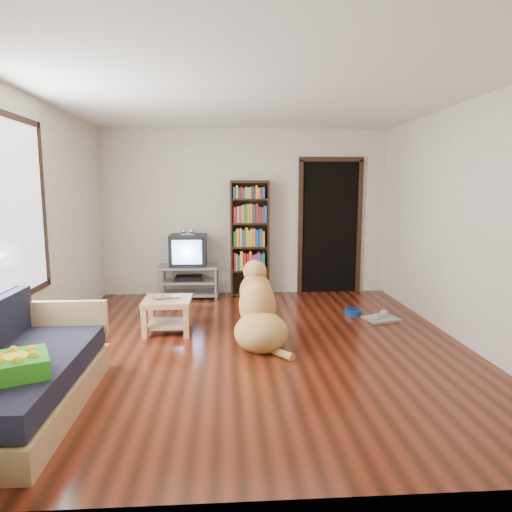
{
  "coord_description": "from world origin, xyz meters",
  "views": [
    {
      "loc": [
        -0.32,
        -4.74,
        1.68
      ],
      "look_at": [
        0.03,
        0.49,
        0.9
      ],
      "focal_mm": 32.0,
      "sensor_mm": 36.0,
      "label": 1
    }
  ],
  "objects": [
    {
      "name": "ground",
      "position": [
        0.0,
        0.0,
        0.0
      ],
      "size": [
        5.0,
        5.0,
        0.0
      ],
      "primitive_type": "plane",
      "color": "#5D1F0F",
      "rests_on": "ground"
    },
    {
      "name": "ceiling",
      "position": [
        0.0,
        0.0,
        2.6
      ],
      "size": [
        5.0,
        5.0,
        0.0
      ],
      "primitive_type": "plane",
      "rotation": [
        3.14,
        0.0,
        0.0
      ],
      "color": "white",
      "rests_on": "ground"
    },
    {
      "name": "wall_back",
      "position": [
        0.0,
        2.5,
        1.3
      ],
      "size": [
        4.5,
        0.0,
        4.5
      ],
      "primitive_type": "plane",
      "rotation": [
        1.57,
        0.0,
        0.0
      ],
      "color": "beige",
      "rests_on": "ground"
    },
    {
      "name": "wall_front",
      "position": [
        0.0,
        -2.5,
        1.3
      ],
      "size": [
        4.5,
        0.0,
        4.5
      ],
      "primitive_type": "plane",
      "rotation": [
        -1.57,
        0.0,
        0.0
      ],
      "color": "beige",
      "rests_on": "ground"
    },
    {
      "name": "wall_left",
      "position": [
        -2.25,
        0.0,
        1.3
      ],
      "size": [
        0.0,
        5.0,
        5.0
      ],
      "primitive_type": "plane",
      "rotation": [
        1.57,
        0.0,
        1.57
      ],
      "color": "beige",
      "rests_on": "ground"
    },
    {
      "name": "wall_right",
      "position": [
        2.25,
        0.0,
        1.3
      ],
      "size": [
        0.0,
        5.0,
        5.0
      ],
      "primitive_type": "plane",
      "rotation": [
        1.57,
        0.0,
        -1.57
      ],
      "color": "beige",
      "rests_on": "ground"
    },
    {
      "name": "green_cushion",
      "position": [
        -1.75,
        -1.69,
        0.49
      ],
      "size": [
        0.53,
        0.53,
        0.13
      ],
      "primitive_type": "cube",
      "rotation": [
        0.0,
        0.0,
        0.44
      ],
      "color": "green",
      "rests_on": "sofa"
    },
    {
      "name": "laptop",
      "position": [
        -1.01,
        0.48,
        0.41
      ],
      "size": [
        0.38,
        0.3,
        0.03
      ],
      "primitive_type": "imported",
      "rotation": [
        0.0,
        0.0,
        0.31
      ],
      "color": "silver",
      "rests_on": "coffee_table"
    },
    {
      "name": "dog_bowl",
      "position": [
        1.37,
        1.08,
        0.04
      ],
      "size": [
        0.22,
        0.22,
        0.08
      ],
      "primitive_type": "cylinder",
      "color": "navy",
      "rests_on": "ground"
    },
    {
      "name": "grey_rag",
      "position": [
        1.67,
        0.83,
        0.01
      ],
      "size": [
        0.47,
        0.42,
        0.03
      ],
      "primitive_type": "cube",
      "rotation": [
        0.0,
        0.0,
        0.28
      ],
      "color": "#969696",
      "rests_on": "ground"
    },
    {
      "name": "window",
      "position": [
        -2.23,
        -0.5,
        1.5
      ],
      "size": [
        0.03,
        1.46,
        1.7
      ],
      "color": "white",
      "rests_on": "wall_left"
    },
    {
      "name": "doorway",
      "position": [
        1.35,
        2.48,
        1.12
      ],
      "size": [
        1.03,
        0.05,
        2.19
      ],
      "color": "black",
      "rests_on": "wall_back"
    },
    {
      "name": "tv_stand",
      "position": [
        -0.9,
        2.25,
        0.27
      ],
      "size": [
        0.9,
        0.45,
        0.5
      ],
      "color": "#99999E",
      "rests_on": "ground"
    },
    {
      "name": "crt_tv",
      "position": [
        -0.9,
        2.27,
        0.74
      ],
      "size": [
        0.55,
        0.52,
        0.58
      ],
      "color": "black",
      "rests_on": "tv_stand"
    },
    {
      "name": "bookshelf",
      "position": [
        0.05,
        2.34,
        1.0
      ],
      "size": [
        0.6,
        0.3,
        1.8
      ],
      "color": "black",
      "rests_on": "ground"
    },
    {
      "name": "sofa",
      "position": [
        -1.87,
        -1.38,
        0.26
      ],
      "size": [
        0.8,
        1.8,
        0.8
      ],
      "color": "tan",
      "rests_on": "ground"
    },
    {
      "name": "coffee_table",
      "position": [
        -1.01,
        0.51,
        0.28
      ],
      "size": [
        0.55,
        0.55,
        0.4
      ],
      "color": "tan",
      "rests_on": "ground"
    },
    {
      "name": "dog",
      "position": [
        0.03,
        0.04,
        0.34
      ],
      "size": [
        0.64,
        1.09,
        0.92
      ],
      "color": "tan",
      "rests_on": "ground"
    }
  ]
}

